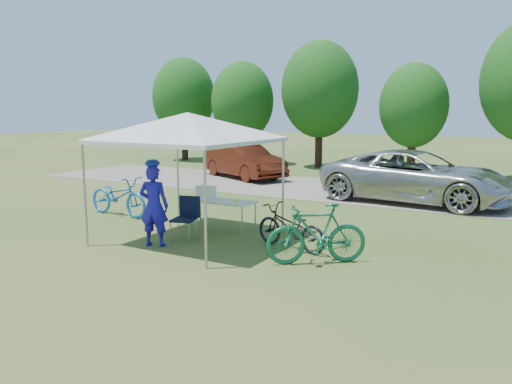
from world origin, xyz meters
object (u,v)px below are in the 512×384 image
Objects in this scene: folding_chair at (187,214)px; sedan at (244,161)px; bike_green at (317,234)px; cyclist at (154,206)px; bike_dark at (290,227)px; cooler at (206,192)px; folding_table at (220,202)px; minivan at (416,176)px; bike_blue at (118,196)px.

folding_chair is 9.93m from sedan.
folding_chair is 3.17m from bike_green.
cyclist is at bearing -133.31° from sedan.
bike_dark is (2.32, 0.36, -0.10)m from folding_chair.
folding_chair is 2.17× the size of cooler.
folding_table is 0.90× the size of bike_green.
minivan is (0.20, 7.20, 0.24)m from bike_green.
bike_green is 0.43× the size of sedan.
bike_blue is at bearing -83.21° from bike_dark.
bike_green reaches higher than folding_table.
bike_dark is 0.30× the size of minivan.
bike_dark is (2.60, -0.76, -0.39)m from cooler.
cooler is (-0.28, 1.12, 0.30)m from folding_chair.
cyclist is (0.06, -1.91, -0.00)m from cooler.
bike_blue is 6.37m from bike_green.
bike_blue is at bearing -139.60° from bike_green.
bike_dark is at bearing -118.35° from sedan.
bike_blue is (-3.19, -0.07, -0.12)m from folding_table.
bike_blue is at bearing -147.61° from sedan.
minivan is at bearing -80.58° from sedan.
bike_dark reaches higher than folding_table.
cooler is 0.25× the size of bike_dark.
cooler reaches higher than folding_chair.
folding_table is at bearing -94.96° from bike_dark.
sedan is (-3.83, 9.86, -0.11)m from cyclist.
bike_dark is 10.79m from sedan.
bike_blue reaches higher than bike_dark.
bike_green is (3.37, 0.53, -0.28)m from cyclist.
minivan is 1.31× the size of sedan.
sedan reaches higher than bike_green.
sedan is (-6.38, 8.71, 0.28)m from bike_dark.
bike_green is 0.33× the size of minivan.
folding_table is 6.66m from minivan.
cyclist reaches higher than bike_blue.
folding_table is 0.30× the size of minivan.
folding_chair reaches higher than folding_table.
bike_green is 1.05m from bike_dark.
bike_green is (6.23, -1.31, 0.03)m from bike_blue.
bike_blue is 8.73m from minivan.
bike_blue is 0.36× the size of minivan.
bike_dark is (-0.83, 0.62, -0.11)m from bike_green.
minivan reaches higher than bike_blue.
bike_blue is at bearing -178.47° from cooler.
cyclist is at bearing 161.05° from minivan.
bike_blue is 1.18× the size of bike_dark.
bike_dark is at bearing -16.22° from cooler.
minivan is (3.24, 5.82, 0.16)m from folding_table.
cyclist is at bearing -88.16° from cooler.
folding_chair is at bearing -124.24° from cyclist.
folding_chair is at bearing -130.49° from sedan.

